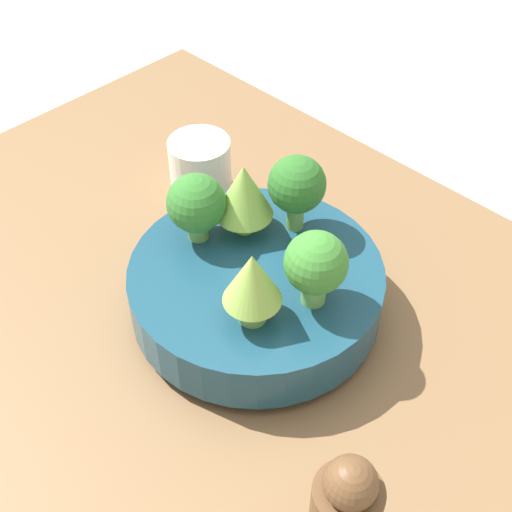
% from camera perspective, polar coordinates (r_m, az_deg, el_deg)
% --- Properties ---
extents(ground_plane, '(6.00, 6.00, 0.00)m').
position_cam_1_polar(ground_plane, '(0.80, 0.97, -8.42)').
color(ground_plane, silver).
extents(table, '(1.09, 0.71, 0.04)m').
position_cam_1_polar(table, '(0.79, 0.99, -7.59)').
color(table, brown).
rests_on(table, ground_plane).
extents(bowl, '(0.27, 0.27, 0.07)m').
position_cam_1_polar(bowl, '(0.77, 0.00, -2.62)').
color(bowl, navy).
rests_on(bowl, table).
extents(romanesco_piece_far, '(0.06, 0.06, 0.09)m').
position_cam_1_polar(romanesco_piece_far, '(0.66, -0.31, -2.04)').
color(romanesco_piece_far, '#6BA34C').
rests_on(romanesco_piece_far, bowl).
extents(broccoli_floret_front, '(0.06, 0.06, 0.09)m').
position_cam_1_polar(broccoli_floret_front, '(0.76, 3.28, 5.63)').
color(broccoli_floret_front, '#609347').
rests_on(broccoli_floret_front, bowl).
extents(broccoli_floret_left, '(0.06, 0.06, 0.08)m').
position_cam_1_polar(broccoli_floret_left, '(0.68, 4.81, -0.69)').
color(broccoli_floret_left, '#6BA34C').
rests_on(broccoli_floret_left, bowl).
extents(broccoli_floret_right, '(0.06, 0.06, 0.08)m').
position_cam_1_polar(broccoli_floret_right, '(0.75, -4.79, 4.15)').
color(broccoli_floret_right, '#609347').
rests_on(broccoli_floret_right, bowl).
extents(romanesco_piece_near, '(0.06, 0.06, 0.09)m').
position_cam_1_polar(romanesco_piece_near, '(0.75, -0.97, 5.14)').
color(romanesco_piece_near, '#609347').
rests_on(romanesco_piece_near, bowl).
extents(cup, '(0.08, 0.08, 0.08)m').
position_cam_1_polar(cup, '(0.92, -4.47, 7.02)').
color(cup, silver).
rests_on(cup, table).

